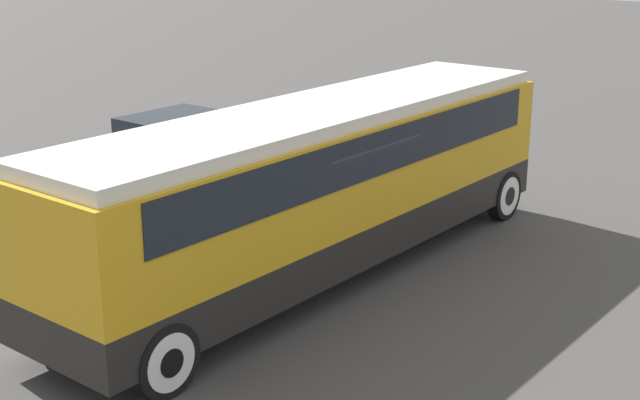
% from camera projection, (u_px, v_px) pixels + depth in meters
% --- Properties ---
extents(ground_plane, '(120.00, 120.00, 0.00)m').
position_uv_depth(ground_plane, '(320.00, 273.00, 15.91)').
color(ground_plane, '#423F3D').
extents(tour_bus, '(11.28, 2.52, 3.03)m').
position_uv_depth(tour_bus, '(323.00, 173.00, 15.43)').
color(tour_bus, black).
rests_on(tour_bus, ground_plane).
extents(parked_car_near, '(4.62, 1.85, 1.44)m').
position_uv_depth(parked_car_near, '(176.00, 142.00, 22.31)').
color(parked_car_near, '#BCBCC1').
rests_on(parked_car_near, ground_plane).
extents(parked_car_mid, '(4.11, 1.89, 1.38)m').
position_uv_depth(parked_car_mid, '(34.00, 212.00, 17.03)').
color(parked_car_mid, silver).
rests_on(parked_car_mid, ground_plane).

